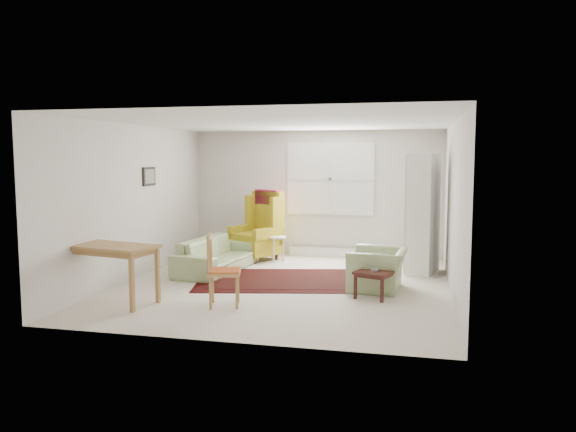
% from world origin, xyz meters
% --- Properties ---
extents(room, '(5.04, 5.54, 2.51)m').
position_xyz_m(room, '(0.02, 0.21, 1.26)').
color(room, beige).
rests_on(room, ground).
extents(rug, '(3.07, 2.31, 0.03)m').
position_xyz_m(rug, '(-0.07, 0.34, 0.01)').
color(rug, black).
rests_on(rug, ground).
extents(sofa, '(0.99, 2.05, 0.80)m').
position_xyz_m(sofa, '(-1.39, 0.82, 0.40)').
color(sofa, '#95A870').
rests_on(sofa, ground).
extents(armchair, '(0.89, 0.99, 0.73)m').
position_xyz_m(armchair, '(1.44, 0.07, 0.36)').
color(armchair, '#95A870').
rests_on(armchair, ground).
extents(wingback_chair, '(1.08, 1.10, 1.35)m').
position_xyz_m(wingback_chair, '(-1.04, 2.00, 0.67)').
color(wingback_chair, '#B39E1B').
rests_on(wingback_chair, ground).
extents(coffee_table, '(0.61, 0.61, 0.39)m').
position_xyz_m(coffee_table, '(1.43, -0.46, 0.20)').
color(coffee_table, '#3B1612').
rests_on(coffee_table, ground).
extents(stool, '(0.47, 0.47, 0.49)m').
position_xyz_m(stool, '(-0.60, 1.92, 0.24)').
color(stool, white).
rests_on(stool, ground).
extents(cabinet, '(0.61, 0.89, 2.04)m').
position_xyz_m(cabinet, '(2.10, 1.48, 1.02)').
color(cabinet, white).
rests_on(cabinet, ground).
extents(desk, '(1.36, 0.87, 0.80)m').
position_xyz_m(desk, '(-2.05, -1.54, 0.40)').
color(desk, '#A67B42').
rests_on(desk, ground).
extents(desk_chair, '(0.52, 0.52, 0.97)m').
position_xyz_m(desk_chair, '(-0.49, -1.36, 0.48)').
color(desk_chair, '#A67B42').
rests_on(desk_chair, ground).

